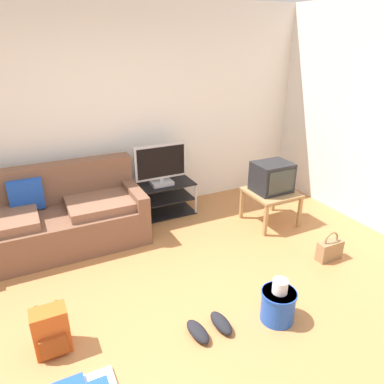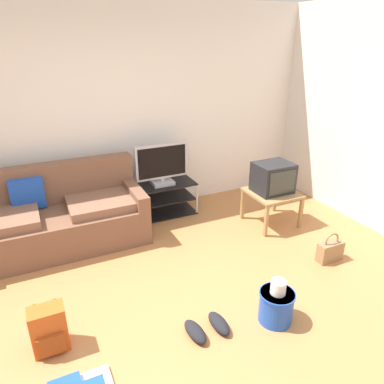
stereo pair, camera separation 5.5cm
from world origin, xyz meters
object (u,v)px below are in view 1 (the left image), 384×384
at_px(tv_stand, 161,199).
at_px(sneakers_pair, 210,327).
at_px(couch, 53,219).
at_px(backpack, 51,331).
at_px(side_table, 271,196).
at_px(crt_tv, 272,177).
at_px(handbag, 330,250).
at_px(cleaning_bucket, 278,303).
at_px(flat_tv, 161,165).

xyz_separation_m(tv_stand, sneakers_pair, (-0.45, -2.20, -0.18)).
bearing_deg(sneakers_pair, couch, 115.72).
bearing_deg(backpack, couch, 93.36).
xyz_separation_m(side_table, crt_tv, (-0.00, 0.02, 0.25)).
distance_m(handbag, sneakers_pair, 1.73).
relative_size(couch, handbag, 5.96).
relative_size(backpack, handbag, 1.14).
height_order(couch, cleaning_bucket, couch).
relative_size(tv_stand, cleaning_bucket, 2.15).
bearing_deg(cleaning_bucket, couch, 126.24).
relative_size(tv_stand, side_table, 1.49).
distance_m(tv_stand, handbag, 2.22).
height_order(couch, sneakers_pair, couch).
distance_m(tv_stand, sneakers_pair, 2.25).
distance_m(side_table, handbag, 1.03).
relative_size(tv_stand, handbag, 2.59).
bearing_deg(side_table, couch, 166.20).
height_order(side_table, cleaning_bucket, side_table).
height_order(couch, tv_stand, couch).
distance_m(crt_tv, backpack, 3.02).
bearing_deg(side_table, sneakers_pair, -140.26).
xyz_separation_m(handbag, sneakers_pair, (-1.69, -0.36, -0.07)).
bearing_deg(handbag, couch, 148.43).
distance_m(couch, handbag, 3.12).
bearing_deg(cleaning_bucket, handbag, 24.06).
bearing_deg(couch, tv_stand, 8.46).
bearing_deg(flat_tv, cleaning_bucket, -86.39).
height_order(handbag, cleaning_bucket, cleaning_bucket).
relative_size(couch, crt_tv, 4.41).
relative_size(side_table, sneakers_pair, 1.63).
height_order(side_table, crt_tv, crt_tv).
bearing_deg(backpack, handbag, 11.13).
bearing_deg(side_table, crt_tv, 90.00).
distance_m(crt_tv, cleaning_bucket, 1.88).
bearing_deg(crt_tv, backpack, -160.33).
bearing_deg(cleaning_bucket, backpack, 164.48).
bearing_deg(flat_tv, couch, -172.43).
xyz_separation_m(crt_tv, sneakers_pair, (-1.63, -1.37, -0.58)).
distance_m(side_table, cleaning_bucket, 1.82).
xyz_separation_m(couch, handbag, (2.65, -1.63, -0.21)).
bearing_deg(cleaning_bucket, tv_stand, 93.58).
bearing_deg(sneakers_pair, backpack, 162.80).
relative_size(backpack, sneakers_pair, 1.06).
relative_size(flat_tv, sneakers_pair, 1.96).
bearing_deg(crt_tv, side_table, -90.00).
relative_size(couch, cleaning_bucket, 4.95).
bearing_deg(tv_stand, cleaning_bucket, -86.42).
bearing_deg(cleaning_bucket, side_table, 55.04).
relative_size(couch, tv_stand, 2.30).
bearing_deg(handbag, cleaning_bucket, -155.94).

